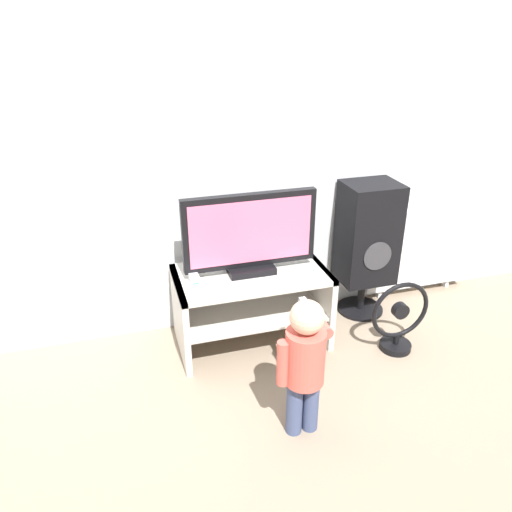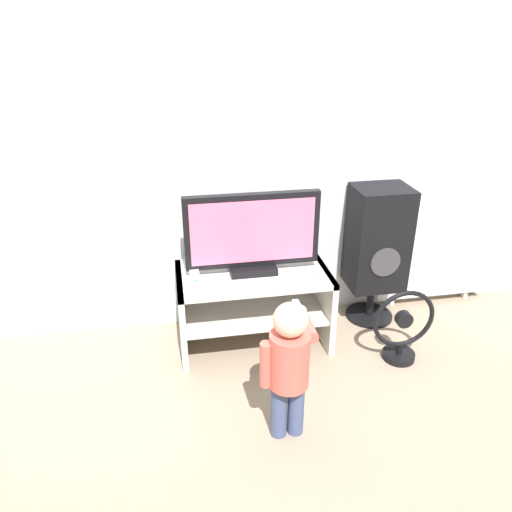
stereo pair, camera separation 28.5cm
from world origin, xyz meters
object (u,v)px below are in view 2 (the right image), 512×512
object	(u,v)px
child	(289,360)
speaker_tower	(377,241)
television	(252,234)
game_console	(194,274)
remote_primary	(315,276)
floor_fan	(402,329)
radiator	(435,256)

from	to	relation	value
child	speaker_tower	bearing A→B (deg)	49.14
television	game_console	world-z (taller)	television
remote_primary	floor_fan	distance (m)	0.61
remote_primary	television	bearing A→B (deg)	156.71
remote_primary	floor_fan	bearing A→B (deg)	-23.66
television	remote_primary	distance (m)	0.45
television	floor_fan	size ratio (longest dim) A/B	1.70
game_console	remote_primary	bearing A→B (deg)	-9.84
television	radiator	bearing A→B (deg)	10.13
game_console	radiator	size ratio (longest dim) A/B	0.20
floor_fan	radiator	bearing A→B (deg)	50.09
television	game_console	distance (m)	0.41
child	floor_fan	xyz separation A→B (m)	(0.81, 0.46, -0.23)
television	floor_fan	world-z (taller)	television
child	speaker_tower	xyz separation A→B (m)	(0.81, 0.94, 0.13)
speaker_tower	floor_fan	xyz separation A→B (m)	(-0.00, -0.48, -0.36)
remote_primary	floor_fan	world-z (taller)	remote_primary
remote_primary	game_console	bearing A→B (deg)	170.16
game_console	child	bearing A→B (deg)	-64.25
speaker_tower	floor_fan	bearing A→B (deg)	-90.04
speaker_tower	television	bearing A→B (deg)	-172.44
game_console	radiator	world-z (taller)	radiator
television	game_console	bearing A→B (deg)	-175.29
floor_fan	game_console	bearing A→B (deg)	164.24
television	game_console	xyz separation A→B (m)	(-0.35, -0.03, -0.22)
television	radiator	distance (m)	1.42
child	floor_fan	size ratio (longest dim) A/B	1.59
child	radiator	distance (m)	1.70
child	radiator	xyz separation A→B (m)	(1.32, 1.07, -0.08)
television	remote_primary	bearing A→B (deg)	-23.29
remote_primary	speaker_tower	bearing A→B (deg)	28.17
television	game_console	size ratio (longest dim) A/B	4.76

